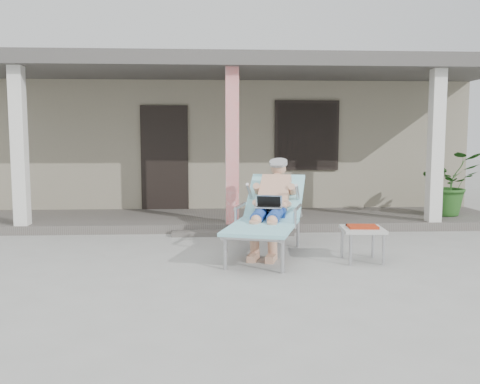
{
  "coord_description": "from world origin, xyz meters",
  "views": [
    {
      "loc": [
        -0.33,
        -6.4,
        1.59
      ],
      "look_at": [
        0.05,
        0.6,
        0.85
      ],
      "focal_mm": 38.0,
      "sensor_mm": 36.0,
      "label": 1
    }
  ],
  "objects": [
    {
      "name": "porch_overhang",
      "position": [
        0.0,
        2.95,
        2.79
      ],
      "size": [
        10.0,
        2.3,
        2.85
      ],
      "color": "silver",
      "rests_on": "porch_deck"
    },
    {
      "name": "ground",
      "position": [
        0.0,
        0.0,
        0.0
      ],
      "size": [
        60.0,
        60.0,
        0.0
      ],
      "primitive_type": "plane",
      "color": "#9E9E99",
      "rests_on": "ground"
    },
    {
      "name": "lounger",
      "position": [
        0.46,
        0.57,
        0.86
      ],
      "size": [
        1.36,
        2.22,
        1.39
      ],
      "rotation": [
        0.0,
        0.0,
        -0.29
      ],
      "color": "#B7B7BC",
      "rests_on": "ground"
    },
    {
      "name": "porch_step",
      "position": [
        0.0,
        1.85,
        0.04
      ],
      "size": [
        2.0,
        0.3,
        0.07
      ],
      "primitive_type": "cube",
      "color": "#605B56",
      "rests_on": "ground"
    },
    {
      "name": "side_table",
      "position": [
        1.6,
        -0.02,
        0.4
      ],
      "size": [
        0.56,
        0.56,
        0.47
      ],
      "rotation": [
        0.0,
        0.0,
        -0.08
      ],
      "color": "#B7B7B1",
      "rests_on": "ground"
    },
    {
      "name": "house",
      "position": [
        0.0,
        6.5,
        1.67
      ],
      "size": [
        10.4,
        5.4,
        3.3
      ],
      "color": "gray",
      "rests_on": "ground"
    },
    {
      "name": "potted_palm",
      "position": [
        4.08,
        2.87,
        0.75
      ],
      "size": [
        1.14,
        1.01,
        1.2
      ],
      "primitive_type": "imported",
      "rotation": [
        0.0,
        0.0,
        0.07
      ],
      "color": "#26591E",
      "rests_on": "porch_deck"
    },
    {
      "name": "porch_deck",
      "position": [
        0.0,
        3.0,
        0.07
      ],
      "size": [
        10.0,
        2.0,
        0.15
      ],
      "primitive_type": "cube",
      "color": "#605B56",
      "rests_on": "ground"
    }
  ]
}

